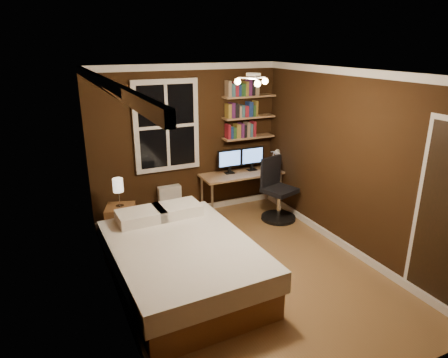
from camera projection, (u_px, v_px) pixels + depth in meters
name	position (u px, v px, depth m)	size (l,w,h in m)	color
floor	(245.00, 271.00, 5.18)	(4.20, 4.20, 0.00)	olive
wall_back	(187.00, 142.00, 6.58)	(3.20, 0.04, 2.50)	black
wall_left	(111.00, 201.00, 4.14)	(0.04, 4.20, 2.50)	black
wall_right	(351.00, 163.00, 5.41)	(0.04, 4.20, 2.50)	black
ceiling	(249.00, 72.00, 4.37)	(3.20, 4.20, 0.02)	white
window	(167.00, 126.00, 6.31)	(1.06, 0.06, 1.46)	silver
ceiling_fixture	(253.00, 82.00, 4.31)	(0.44, 0.44, 0.18)	beige
bookshelf_lower	(248.00, 137.00, 6.90)	(0.92, 0.22, 0.03)	#986E49
books_row_lower	(249.00, 130.00, 6.86)	(0.54, 0.16, 0.23)	maroon
bookshelf_middle	(249.00, 117.00, 6.79)	(0.92, 0.22, 0.03)	#986E49
books_row_middle	(249.00, 109.00, 6.75)	(0.54, 0.16, 0.23)	navy
bookshelf_upper	(249.00, 96.00, 6.67)	(0.92, 0.22, 0.03)	#986E49
books_row_upper	(249.00, 88.00, 6.63)	(0.54, 0.16, 0.23)	#2B5C27
bed	(182.00, 263.00, 4.76)	(1.63, 2.21, 0.73)	brown
nightstand	(121.00, 222.00, 5.97)	(0.41, 0.41, 0.51)	brown
bedside_lamp	(119.00, 193.00, 5.82)	(0.15, 0.15, 0.43)	beige
radiator	(170.00, 202.00, 6.65)	(0.38, 0.13, 0.56)	silver
desk	(242.00, 176.00, 6.88)	(1.43, 0.53, 0.68)	#986E49
monitor_left	(230.00, 162.00, 6.78)	(0.43, 0.12, 0.42)	black
monitor_right	(252.00, 159.00, 6.95)	(0.43, 0.12, 0.42)	black
desk_lamp	(274.00, 159.00, 6.86)	(0.14, 0.32, 0.44)	silver
office_chair	(277.00, 196.00, 6.60)	(0.58, 0.58, 1.04)	black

